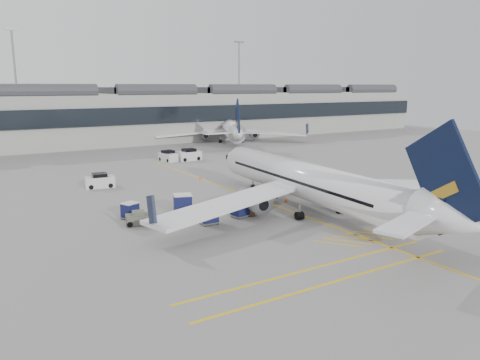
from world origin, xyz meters
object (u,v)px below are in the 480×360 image
baggage_cart_a (209,214)px  ramp_agent_b (251,208)px  belt_loader (257,200)px  pushback_tug (139,219)px  ramp_agent_a (239,204)px  airliner_main (310,183)px

baggage_cart_a → ramp_agent_b: baggage_cart_a is taller
belt_loader → pushback_tug: 13.62m
belt_loader → ramp_agent_a: (-3.53, -1.98, 0.47)m
baggage_cart_a → pushback_tug: 6.54m
airliner_main → baggage_cart_a: size_ratio=22.89×
airliner_main → pushback_tug: size_ratio=15.16×
airliner_main → ramp_agent_b: airliner_main is taller
baggage_cart_a → ramp_agent_a: bearing=24.1°
airliner_main → belt_loader: size_ratio=9.54×
ramp_agent_b → pushback_tug: size_ratio=0.65×
airliner_main → ramp_agent_b: bearing=167.3°
belt_loader → ramp_agent_a: size_ratio=2.15×
ramp_agent_b → ramp_agent_a: bearing=-73.5°
pushback_tug → belt_loader: bearing=17.4°
airliner_main → pushback_tug: bearing=167.8°
baggage_cart_a → ramp_agent_b: (4.82, 0.13, -0.08)m
baggage_cart_a → ramp_agent_a: 4.81m
ramp_agent_a → baggage_cart_a: bearing=177.4°
baggage_cart_a → ramp_agent_b: size_ratio=1.03×
ramp_agent_b → pushback_tug: ramp_agent_b is taller
pushback_tug → ramp_agent_a: bearing=7.0°
ramp_agent_a → ramp_agent_b: bearing=-103.1°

